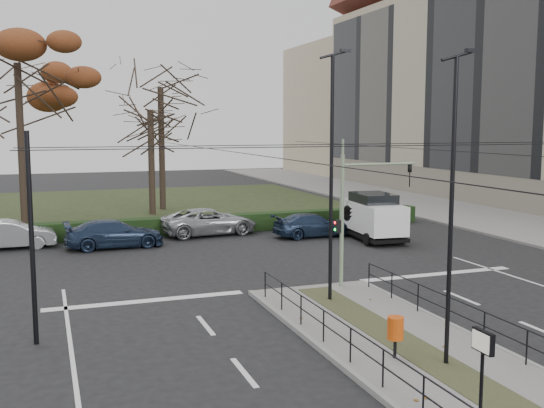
% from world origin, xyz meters
% --- Properties ---
extents(ground, '(140.00, 140.00, 0.00)m').
position_xyz_m(ground, '(0.00, 0.00, 0.00)').
color(ground, black).
rests_on(ground, ground).
extents(median_island, '(4.40, 15.00, 0.14)m').
position_xyz_m(median_island, '(0.00, -2.50, 0.07)').
color(median_island, slate).
rests_on(median_island, ground).
extents(sidewalk_east, '(8.00, 90.00, 0.14)m').
position_xyz_m(sidewalk_east, '(18.00, 22.00, 0.07)').
color(sidewalk_east, slate).
rests_on(sidewalk_east, ground).
extents(park, '(38.00, 26.00, 0.10)m').
position_xyz_m(park, '(-6.00, 32.00, 0.05)').
color(park, '#212D16').
rests_on(park, ground).
extents(hedge, '(38.00, 1.00, 1.00)m').
position_xyz_m(hedge, '(-6.00, 18.60, 0.50)').
color(hedge, black).
rests_on(hedge, ground).
extents(apartment_block, '(13.09, 52.10, 21.64)m').
position_xyz_m(apartment_block, '(27.97, 23.97, 10.39)').
color(apartment_block, tan).
rests_on(apartment_block, ground).
extents(median_railing, '(4.14, 13.24, 0.92)m').
position_xyz_m(median_railing, '(0.00, -2.60, 0.98)').
color(median_railing, black).
rests_on(median_railing, median_island).
extents(catenary, '(20.00, 34.00, 6.00)m').
position_xyz_m(catenary, '(0.00, 1.62, 3.42)').
color(catenary, black).
rests_on(catenary, ground).
extents(traffic_light, '(3.35, 1.92, 4.93)m').
position_xyz_m(traffic_light, '(1.43, 4.50, 3.01)').
color(traffic_light, gray).
rests_on(traffic_light, median_island).
extents(litter_bin, '(0.43, 0.43, 1.10)m').
position_xyz_m(litter_bin, '(-0.83, -2.72, 0.92)').
color(litter_bin, black).
rests_on(litter_bin, median_island).
extents(info_panel, '(0.12, 0.56, 2.15)m').
position_xyz_m(info_panel, '(-1.51, -7.00, 1.83)').
color(info_panel, black).
rests_on(info_panel, median_island).
extents(streetlamp_median_near, '(0.65, 0.13, 7.83)m').
position_xyz_m(streetlamp_median_near, '(0.21, -3.50, 4.12)').
color(streetlamp_median_near, black).
rests_on(streetlamp_median_near, median_island).
extents(streetlamp_median_far, '(0.71, 0.15, 8.52)m').
position_xyz_m(streetlamp_median_far, '(-0.03, 2.92, 4.47)').
color(streetlamp_median_far, black).
rests_on(streetlamp_median_far, median_island).
extents(parked_car_second, '(4.39, 1.61, 1.44)m').
position_xyz_m(parked_car_second, '(-10.91, 17.31, 0.72)').
color(parked_car_second, '#989A9F').
rests_on(parked_car_second, ground).
extents(parked_car_third, '(4.94, 2.14, 1.42)m').
position_xyz_m(parked_car_third, '(-5.99, 15.87, 0.71)').
color(parked_car_third, '#1D2B44').
rests_on(parked_car_third, ground).
extents(parked_car_fourth, '(5.67, 3.09, 1.51)m').
position_xyz_m(parked_car_fourth, '(-0.54, 17.96, 0.75)').
color(parked_car_fourth, '#989A9F').
rests_on(parked_car_fourth, ground).
extents(white_van, '(2.48, 4.93, 2.53)m').
position_xyz_m(white_van, '(7.37, 13.43, 1.31)').
color(white_van, white).
rests_on(white_van, ground).
extents(rust_tree, '(9.36, 9.36, 12.84)m').
position_xyz_m(rust_tree, '(-10.44, 25.17, 9.85)').
color(rust_tree, black).
rests_on(rust_tree, park).
extents(bare_tree_center, '(7.28, 7.28, 11.61)m').
position_xyz_m(bare_tree_center, '(-1.16, 29.14, 8.20)').
color(bare_tree_center, black).
rests_on(bare_tree_center, park).
extents(bare_tree_near, '(5.03, 5.03, 9.42)m').
position_xyz_m(bare_tree_near, '(-2.31, 26.68, 6.65)').
color(bare_tree_near, black).
rests_on(bare_tree_near, park).
extents(parked_car_fifth, '(4.52, 2.00, 1.29)m').
position_xyz_m(parked_car_fifth, '(4.70, 15.41, 0.65)').
color(parked_car_fifth, '#1D2B44').
rests_on(parked_car_fifth, ground).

